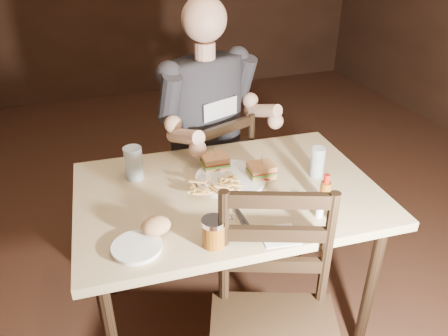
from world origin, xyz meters
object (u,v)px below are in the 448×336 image
object	(u,v)px
dinner_plate	(231,179)
glass_right	(318,162)
glass_left	(134,163)
hot_sauce	(325,190)
syrup_dispenser	(213,232)
chair_far	(207,183)
diner	(211,101)
main_table	(228,205)
side_plate	(137,248)

from	to	relation	value
dinner_plate	glass_right	bearing A→B (deg)	-12.57
glass_left	hot_sauce	xyz separation A→B (m)	(0.68, -0.46, -0.01)
hot_sauce	syrup_dispenser	size ratio (longest dim) A/B	1.27
chair_far	hot_sauce	bearing A→B (deg)	86.98
diner	glass_right	bearing A→B (deg)	-80.66
main_table	chair_far	distance (m)	0.64
hot_sauce	main_table	bearing A→B (deg)	145.13
hot_sauce	side_plate	xyz separation A→B (m)	(-0.76, -0.03, -0.06)
main_table	glass_left	bearing A→B (deg)	147.01
hot_sauce	side_plate	size ratio (longest dim) A/B	0.80
chair_far	glass_right	world-z (taller)	glass_right
diner	glass_left	xyz separation A→B (m)	(-0.45, -0.31, -0.12)
glass_left	side_plate	xyz separation A→B (m)	(-0.07, -0.49, -0.07)
dinner_plate	glass_right	distance (m)	0.39
diner	glass_right	world-z (taller)	diner
chair_far	hot_sauce	distance (m)	0.94
syrup_dispenser	main_table	bearing A→B (deg)	65.47
main_table	chair_far	size ratio (longest dim) A/B	1.48
chair_far	diner	bearing A→B (deg)	90.00
diner	glass_right	size ratio (longest dim) A/B	7.22
glass_left	glass_right	world-z (taller)	glass_left
chair_far	main_table	bearing A→B (deg)	62.24
diner	hot_sauce	bearing A→B (deg)	-93.22
hot_sauce	glass_left	bearing A→B (deg)	146.09
chair_far	syrup_dispenser	distance (m)	1.02
dinner_plate	glass_left	bearing A→B (deg)	156.69
hot_sauce	chair_far	bearing A→B (deg)	106.75
main_table	syrup_dispenser	size ratio (longest dim) A/B	12.11
side_plate	main_table	bearing A→B (deg)	31.01
diner	syrup_dispenser	xyz separation A→B (m)	(-0.27, -0.86, -0.14)
chair_far	side_plate	distance (m)	1.04
chair_far	diner	distance (m)	0.52
dinner_plate	hot_sauce	bearing A→B (deg)	-44.87
diner	dinner_plate	world-z (taller)	diner
chair_far	diner	xyz separation A→B (m)	(0.02, -0.05, 0.52)
syrup_dispenser	diner	bearing A→B (deg)	75.87
glass_left	hot_sauce	bearing A→B (deg)	-33.91
diner	main_table	bearing A→B (deg)	-120.31
glass_left	glass_right	xyz separation A→B (m)	(0.77, -0.25, -0.00)
glass_right	chair_far	bearing A→B (deg)	118.42
diner	dinner_plate	size ratio (longest dim) A/B	3.34
side_plate	glass_left	bearing A→B (deg)	81.33
chair_far	syrup_dispenser	xyz separation A→B (m)	(-0.25, -0.91, 0.38)
diner	syrup_dispenser	world-z (taller)	diner
glass_left	syrup_dispenser	size ratio (longest dim) A/B	1.37
dinner_plate	syrup_dispenser	xyz separation A→B (m)	(-0.21, -0.38, 0.05)
main_table	chair_far	world-z (taller)	chair_far
glass_right	main_table	bearing A→B (deg)	176.97
main_table	dinner_plate	world-z (taller)	dinner_plate
main_table	glass_right	distance (m)	0.44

